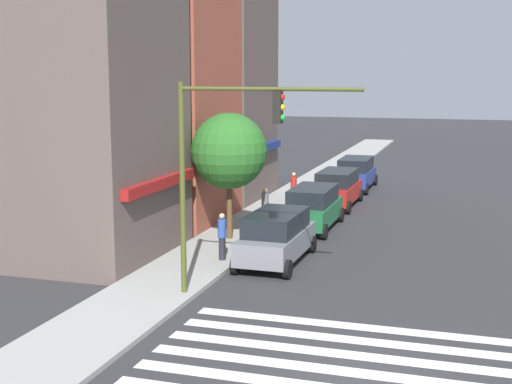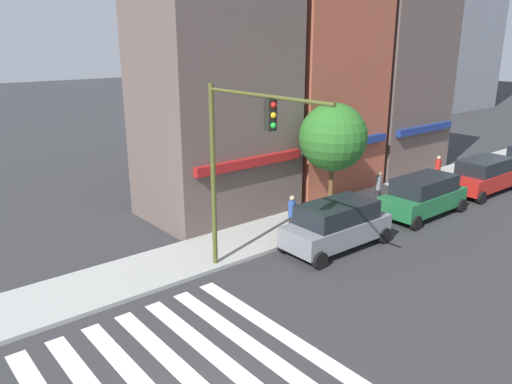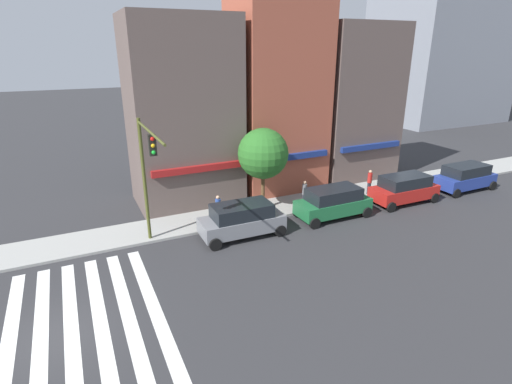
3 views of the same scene
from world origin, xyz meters
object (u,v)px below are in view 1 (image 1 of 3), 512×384
suv_blue (356,173)px  pedestrian_blue_shirt (222,236)px  suv_green (313,207)px  pedestrian_red_jacket (294,188)px  traffic_signal (221,152)px  suv_grey (276,236)px  suv_red (337,187)px  pedestrian_grey_coat (265,207)px  street_tree (229,151)px

suv_blue → pedestrian_blue_shirt: suv_blue is taller
suv_green → pedestrian_red_jacket: 5.09m
traffic_signal → suv_grey: 6.04m
suv_grey → suv_red: (12.07, 0.00, 0.00)m
suv_green → pedestrian_grey_coat: 2.19m
pedestrian_grey_coat → pedestrian_blue_shirt: 6.06m
suv_green → suv_red: (5.88, 0.00, 0.00)m
street_tree → suv_grey: bearing=-133.9°
traffic_signal → street_tree: size_ratio=1.28×
suv_green → pedestrian_red_jacket: size_ratio=2.66×
traffic_signal → pedestrian_red_jacket: 16.13m
pedestrian_red_jacket → suv_red: bearing=-110.6°
suv_red → pedestrian_red_jacket: bearing=121.4°
suv_grey → pedestrian_blue_shirt: suv_grey is taller
pedestrian_blue_shirt → street_tree: bearing=76.4°
suv_green → suv_grey: bearing=180.0°
suv_blue → pedestrian_grey_coat: suv_blue is taller
suv_red → pedestrian_red_jacket: (-1.24, 2.08, 0.04)m
traffic_signal → pedestrian_blue_shirt: (4.11, 1.49, -3.59)m
suv_blue → pedestrian_red_jacket: suv_blue is taller
suv_grey → pedestrian_red_jacket: (10.83, 2.08, 0.04)m
suv_green → suv_blue: 11.89m
pedestrian_grey_coat → suv_grey: bearing=-155.6°
suv_blue → pedestrian_red_jacket: (-7.25, 2.08, 0.04)m
suv_red → suv_grey: bearing=-179.3°
suv_grey → pedestrian_red_jacket: bearing=11.9°
suv_blue → street_tree: (-15.38, 2.80, 2.82)m
suv_blue → pedestrian_grey_coat: bearing=170.5°
suv_red → pedestrian_blue_shirt: bearing=172.2°
traffic_signal → suv_blue: (22.89, -0.41, -3.63)m
suv_green → pedestrian_grey_coat: bearing=112.3°
pedestrian_red_jacket → suv_grey: bearing=139.5°
pedestrian_red_jacket → pedestrian_blue_shirt: (-11.53, -0.18, 0.00)m
pedestrian_grey_coat → street_tree: 3.92m
suv_red → suv_blue: 6.01m
pedestrian_grey_coat → pedestrian_blue_shirt: size_ratio=1.00×
traffic_signal → suv_blue: traffic_signal is taller
pedestrian_blue_shirt → suv_grey: bearing=-8.2°
pedestrian_red_jacket → street_tree: size_ratio=0.33×
traffic_signal → street_tree: 7.92m
suv_grey → street_tree: size_ratio=0.89×
traffic_signal → suv_grey: traffic_signal is taller
suv_green → traffic_signal: bearing=177.8°
suv_red → traffic_signal: bearing=179.3°
traffic_signal → suv_red: 17.27m
suv_grey → suv_green: same height
pedestrian_grey_coat → street_tree: street_tree is taller
street_tree → suv_blue: bearing=-10.3°
suv_blue → pedestrian_grey_coat: (-12.73, 2.03, 0.04)m
suv_grey → suv_red: size_ratio=1.00×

